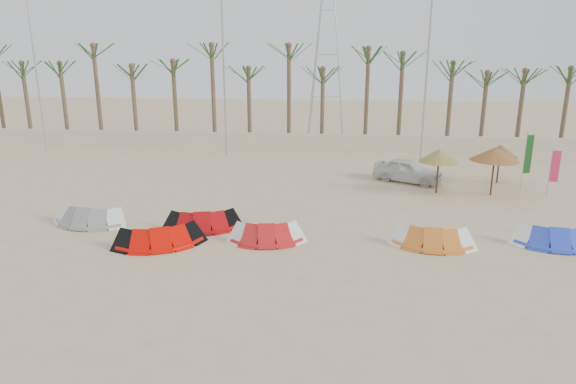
# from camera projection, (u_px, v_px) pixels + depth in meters

# --- Properties ---
(ground) EXTENTS (120.00, 120.00, 0.00)m
(ground) POSITION_uv_depth(u_px,v_px,m) (270.00, 274.00, 18.02)
(ground) COLOR #D7B980
(ground) RESTS_ON ground
(boundary_wall) EXTENTS (60.00, 0.30, 1.30)m
(boundary_wall) POSITION_uv_depth(u_px,v_px,m) (310.00, 142.00, 38.88)
(boundary_wall) COLOR beige
(boundary_wall) RESTS_ON ground
(palm_line) EXTENTS (52.00, 4.00, 7.70)m
(palm_line) POSITION_uv_depth(u_px,v_px,m) (321.00, 63.00, 38.65)
(palm_line) COLOR brown
(palm_line) RESTS_ON ground
(lamp_a) EXTENTS (1.25, 0.14, 11.00)m
(lamp_a) POSITION_uv_depth(u_px,v_px,m) (37.00, 73.00, 37.54)
(lamp_a) COLOR #A5A8AD
(lamp_a) RESTS_ON ground
(lamp_b) EXTENTS (1.25, 0.14, 11.00)m
(lamp_b) POSITION_uv_depth(u_px,v_px,m) (224.00, 74.00, 36.15)
(lamp_b) COLOR #A5A8AD
(lamp_b) RESTS_ON ground
(lamp_c) EXTENTS (1.25, 0.14, 11.00)m
(lamp_c) POSITION_uv_depth(u_px,v_px,m) (427.00, 76.00, 34.76)
(lamp_c) COLOR #A5A8AD
(lamp_c) RESTS_ON ground
(pylon) EXTENTS (3.00, 3.00, 14.00)m
(pylon) POSITION_uv_depth(u_px,v_px,m) (325.00, 138.00, 44.69)
(pylon) COLOR #A5A8AD
(pylon) RESTS_ON ground
(kite_grey) EXTENTS (3.53, 1.90, 0.90)m
(kite_grey) POSITION_uv_depth(u_px,v_px,m) (92.00, 214.00, 23.18)
(kite_grey) COLOR gray
(kite_grey) RESTS_ON ground
(kite_red_left) EXTENTS (3.93, 2.71, 0.90)m
(kite_red_left) POSITION_uv_depth(u_px,v_px,m) (162.00, 233.00, 20.78)
(kite_red_left) COLOR #D90901
(kite_red_left) RESTS_ON ground
(kite_red_mid) EXTENTS (3.58, 2.16, 0.90)m
(kite_red_mid) POSITION_uv_depth(u_px,v_px,m) (204.00, 218.00, 22.62)
(kite_red_mid) COLOR #AB080C
(kite_red_mid) RESTS_ON ground
(kite_red_right) EXTENTS (3.25, 1.88, 0.90)m
(kite_red_right) POSITION_uv_depth(u_px,v_px,m) (268.00, 230.00, 21.11)
(kite_red_right) COLOR red
(kite_red_right) RESTS_ON ground
(kite_orange) EXTENTS (3.39, 1.86, 0.90)m
(kite_orange) POSITION_uv_depth(u_px,v_px,m) (431.00, 234.00, 20.66)
(kite_orange) COLOR orange
(kite_orange) RESTS_ON ground
(kite_blue) EXTENTS (3.41, 1.80, 0.90)m
(kite_blue) POSITION_uv_depth(u_px,v_px,m) (553.00, 234.00, 20.70)
(kite_blue) COLOR blue
(kite_blue) RESTS_ON ground
(parasol_left) EXTENTS (2.15, 2.15, 2.44)m
(parasol_left) POSITION_uv_depth(u_px,v_px,m) (439.00, 156.00, 27.35)
(parasol_left) COLOR #4C331E
(parasol_left) RESTS_ON ground
(parasol_mid) EXTENTS (2.55, 2.55, 2.60)m
(parasol_mid) POSITION_uv_depth(u_px,v_px,m) (495.00, 154.00, 26.91)
(parasol_mid) COLOR #4C331E
(parasol_mid) RESTS_ON ground
(parasol_right) EXTENTS (2.06, 2.06, 2.26)m
(parasol_right) POSITION_uv_depth(u_px,v_px,m) (500.00, 151.00, 29.47)
(parasol_right) COLOR #4C331E
(parasol_right) RESTS_ON ground
(flag_pink) EXTENTS (0.44, 0.14, 2.60)m
(flag_pink) POSITION_uv_depth(u_px,v_px,m) (554.00, 167.00, 27.08)
(flag_pink) COLOR #A5A8AD
(flag_pink) RESTS_ON ground
(flag_green) EXTENTS (0.45, 0.11, 3.27)m
(flag_green) POSITION_uv_depth(u_px,v_px,m) (528.00, 156.00, 27.95)
(flag_green) COLOR #A5A8AD
(flag_green) RESTS_ON ground
(car) EXTENTS (4.29, 3.28, 1.36)m
(car) POSITION_uv_depth(u_px,v_px,m) (408.00, 170.00, 30.06)
(car) COLOR silver
(car) RESTS_ON ground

